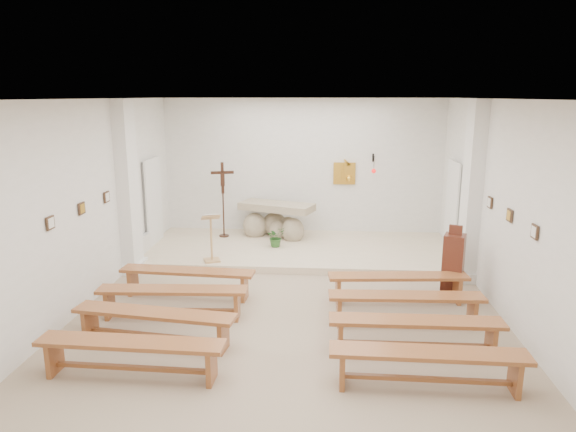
# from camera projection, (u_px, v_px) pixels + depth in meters

# --- Properties ---
(ground) EXTENTS (7.00, 10.00, 0.00)m
(ground) POSITION_uv_depth(u_px,v_px,m) (288.00, 316.00, 8.49)
(ground) COLOR tan
(ground) RESTS_ON ground
(wall_left) EXTENTS (0.02, 10.00, 3.50)m
(wall_left) POSITION_uv_depth(u_px,v_px,m) (75.00, 209.00, 8.34)
(wall_left) COLOR white
(wall_left) RESTS_ON ground
(wall_right) EXTENTS (0.02, 10.00, 3.50)m
(wall_right) POSITION_uv_depth(u_px,v_px,m) (516.00, 216.00, 7.84)
(wall_right) COLOR white
(wall_right) RESTS_ON ground
(wall_back) EXTENTS (7.00, 0.02, 3.50)m
(wall_back) POSITION_uv_depth(u_px,v_px,m) (303.00, 169.00, 12.93)
(wall_back) COLOR white
(wall_back) RESTS_ON ground
(ceiling) EXTENTS (7.00, 10.00, 0.02)m
(ceiling) POSITION_uv_depth(u_px,v_px,m) (288.00, 100.00, 7.69)
(ceiling) COLOR silver
(ceiling) RESTS_ON wall_back
(sanctuary_platform) EXTENTS (6.98, 3.00, 0.15)m
(sanctuary_platform) POSITION_uv_depth(u_px,v_px,m) (299.00, 250.00, 11.87)
(sanctuary_platform) COLOR beige
(sanctuary_platform) RESTS_ON ground
(pilaster_left) EXTENTS (0.26, 0.55, 3.50)m
(pilaster_left) POSITION_uv_depth(u_px,v_px,m) (128.00, 188.00, 10.27)
(pilaster_left) COLOR white
(pilaster_left) RESTS_ON ground
(pilaster_right) EXTENTS (0.26, 0.55, 3.50)m
(pilaster_right) POSITION_uv_depth(u_px,v_px,m) (472.00, 192.00, 9.79)
(pilaster_right) COLOR white
(pilaster_right) RESTS_ON ground
(gold_wall_relief) EXTENTS (0.55, 0.04, 0.55)m
(gold_wall_relief) POSITION_uv_depth(u_px,v_px,m) (344.00, 173.00, 12.85)
(gold_wall_relief) COLOR gold
(gold_wall_relief) RESTS_ON wall_back
(sanctuary_lamp) EXTENTS (0.11, 0.36, 0.44)m
(sanctuary_lamp) POSITION_uv_depth(u_px,v_px,m) (374.00, 169.00, 12.52)
(sanctuary_lamp) COLOR black
(sanctuary_lamp) RESTS_ON wall_back
(station_frame_left_front) EXTENTS (0.03, 0.20, 0.20)m
(station_frame_left_front) POSITION_uv_depth(u_px,v_px,m) (50.00, 223.00, 7.57)
(station_frame_left_front) COLOR #412C1C
(station_frame_left_front) RESTS_ON wall_left
(station_frame_left_mid) EXTENTS (0.03, 0.20, 0.20)m
(station_frame_left_mid) POSITION_uv_depth(u_px,v_px,m) (82.00, 208.00, 8.54)
(station_frame_left_mid) COLOR #412C1C
(station_frame_left_mid) RESTS_ON wall_left
(station_frame_left_rear) EXTENTS (0.03, 0.20, 0.20)m
(station_frame_left_rear) POSITION_uv_depth(u_px,v_px,m) (107.00, 197.00, 9.51)
(station_frame_left_rear) COLOR #412C1C
(station_frame_left_rear) RESTS_ON wall_left
(station_frame_right_front) EXTENTS (0.03, 0.20, 0.20)m
(station_frame_right_front) POSITION_uv_depth(u_px,v_px,m) (535.00, 232.00, 7.07)
(station_frame_right_front) COLOR #412C1C
(station_frame_right_front) RESTS_ON wall_right
(station_frame_right_mid) EXTENTS (0.03, 0.20, 0.20)m
(station_frame_right_mid) POSITION_uv_depth(u_px,v_px,m) (510.00, 215.00, 8.04)
(station_frame_right_mid) COLOR #412C1C
(station_frame_right_mid) RESTS_ON wall_right
(station_frame_right_rear) EXTENTS (0.03, 0.20, 0.20)m
(station_frame_right_rear) POSITION_uv_depth(u_px,v_px,m) (490.00, 202.00, 9.01)
(station_frame_right_rear) COLOR #412C1C
(station_frame_right_rear) RESTS_ON wall_right
(radiator_left) EXTENTS (0.10, 0.85, 0.52)m
(radiator_left) POSITION_uv_depth(u_px,v_px,m) (142.00, 248.00, 11.29)
(radiator_left) COLOR silver
(radiator_left) RESTS_ON ground
(radiator_right) EXTENTS (0.10, 0.85, 0.52)m
(radiator_right) POSITION_uv_depth(u_px,v_px,m) (460.00, 255.00, 10.81)
(radiator_right) COLOR silver
(radiator_right) RESTS_ON ground
(altar) EXTENTS (1.93, 1.27, 0.93)m
(altar) POSITION_uv_depth(u_px,v_px,m) (276.00, 223.00, 12.62)
(altar) COLOR tan
(altar) RESTS_ON sanctuary_platform
(lectern) EXTENTS (0.45, 0.42, 1.05)m
(lectern) POSITION_uv_depth(u_px,v_px,m) (211.00, 237.00, 10.68)
(lectern) COLOR tan
(lectern) RESTS_ON sanctuary_platform
(crucifix_stand) EXTENTS (0.55, 0.24, 1.84)m
(crucifix_stand) POSITION_uv_depth(u_px,v_px,m) (223.00, 194.00, 12.47)
(crucifix_stand) COLOR #371E11
(crucifix_stand) RESTS_ON sanctuary_platform
(potted_plant) EXTENTS (0.55, 0.54, 0.46)m
(potted_plant) POSITION_uv_depth(u_px,v_px,m) (276.00, 237.00, 11.81)
(potted_plant) COLOR #295923
(potted_plant) RESTS_ON sanctuary_platform
(donation_pedestal) EXTENTS (0.46, 0.46, 1.32)m
(donation_pedestal) POSITION_uv_depth(u_px,v_px,m) (453.00, 265.00, 9.22)
(donation_pedestal) COLOR #4E2716
(donation_pedestal) RESTS_ON ground
(bench_left_front) EXTENTS (2.45, 0.55, 0.51)m
(bench_left_front) POSITION_uv_depth(u_px,v_px,m) (187.00, 276.00, 9.21)
(bench_left_front) COLOR brown
(bench_left_front) RESTS_ON ground
(bench_right_front) EXTENTS (2.45, 0.59, 0.51)m
(bench_right_front) POSITION_uv_depth(u_px,v_px,m) (398.00, 282.00, 8.95)
(bench_right_front) COLOR brown
(bench_right_front) RESTS_ON ground
(bench_left_second) EXTENTS (2.44, 0.50, 0.51)m
(bench_left_second) POSITION_uv_depth(u_px,v_px,m) (173.00, 296.00, 8.32)
(bench_left_second) COLOR brown
(bench_left_second) RESTS_ON ground
(bench_right_second) EXTENTS (2.44, 0.48, 0.51)m
(bench_right_second) POSITION_uv_depth(u_px,v_px,m) (406.00, 302.00, 8.06)
(bench_right_second) COLOR brown
(bench_right_second) RESTS_ON ground
(bench_left_third) EXTENTS (2.45, 0.70, 0.51)m
(bench_left_third) POSITION_uv_depth(u_px,v_px,m) (154.00, 320.00, 7.44)
(bench_left_third) COLOR brown
(bench_left_third) RESTS_ON ground
(bench_right_third) EXTENTS (2.43, 0.41, 0.51)m
(bench_right_third) POSITION_uv_depth(u_px,v_px,m) (416.00, 328.00, 7.17)
(bench_right_third) COLOR brown
(bench_right_third) RESTS_ON ground
(bench_left_fourth) EXTENTS (2.44, 0.46, 0.51)m
(bench_left_fourth) POSITION_uv_depth(u_px,v_px,m) (131.00, 350.00, 6.55)
(bench_left_fourth) COLOR brown
(bench_left_fourth) RESTS_ON ground
(bench_right_fourth) EXTENTS (2.43, 0.42, 0.51)m
(bench_right_fourth) POSITION_uv_depth(u_px,v_px,m) (428.00, 361.00, 6.28)
(bench_right_fourth) COLOR brown
(bench_right_fourth) RESTS_ON ground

